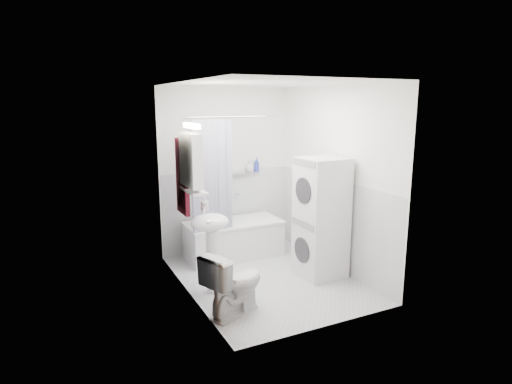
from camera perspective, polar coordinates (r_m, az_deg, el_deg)
name	(u,v)px	position (r m, az deg, el deg)	size (l,w,h in m)	color
floor	(266,279)	(5.51, 1.41, -11.47)	(2.60, 2.60, 0.00)	silver
room_walls	(267,162)	(5.11, 1.49, 4.03)	(2.60, 2.60, 2.60)	white
wainscot	(256,227)	(5.55, 0.04, -4.69)	(1.98, 2.58, 2.58)	silver
door	(209,222)	(4.34, -6.34, -4.03)	(0.05, 2.00, 2.00)	brown
bathtub	(233,237)	(6.17, -3.02, -6.06)	(1.36, 0.64, 0.52)	white
tub_spout	(237,194)	(6.39, -2.59, -0.26)	(0.04, 0.04, 0.12)	silver
curtain_rod	(240,117)	(5.63, -2.14, 10.00)	(0.02, 0.02, 1.54)	silver
shower_curtain	(213,176)	(5.56, -5.80, 2.15)	(0.55, 0.02, 1.45)	#131542
sink	(211,235)	(4.93, -6.06, -5.67)	(0.44, 0.37, 1.04)	white
medicine_cabinet	(191,159)	(4.84, -8.62, 4.41)	(0.13, 0.50, 0.71)	white
shelf	(194,191)	(4.91, -8.32, 0.19)	(0.18, 0.54, 0.03)	silver
shower_caddy	(240,173)	(6.35, -2.16, 2.50)	(0.22, 0.06, 0.02)	silver
towel	(182,175)	(5.12, -9.80, 2.25)	(0.07, 0.38, 0.91)	#4C0F1C
washer_dryer	(321,218)	(5.45, 8.65, -3.40)	(0.56, 0.55, 1.52)	white
toilet	(234,283)	(4.55, -2.94, -12.00)	(0.39, 0.70, 0.68)	white
soap_pump	(205,207)	(5.16, -6.85, -2.05)	(0.08, 0.17, 0.08)	gray
shelf_bottle	(198,189)	(4.76, -7.78, 0.43)	(0.07, 0.18, 0.07)	gray
shelf_cup	(190,183)	(5.01, -8.77, 1.15)	(0.10, 0.09, 0.10)	gray
shampoo_a	(249,168)	(6.40, -0.89, 3.27)	(0.13, 0.17, 0.13)	gray
shampoo_b	(257,169)	(6.45, 0.08, 3.12)	(0.08, 0.21, 0.08)	#2A36AA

